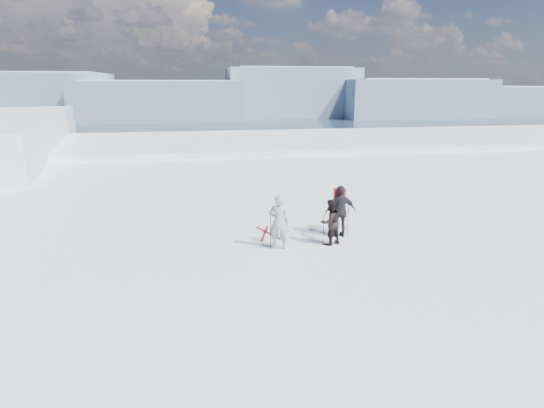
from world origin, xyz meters
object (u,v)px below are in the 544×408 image
(skier_grey, at_px, (279,222))
(skier_dark, at_px, (330,222))
(skier_pack, at_px, (341,211))
(skis_loose, at_px, (267,233))

(skier_grey, xyz_separation_m, skier_dark, (1.89, 0.09, -0.14))
(skier_pack, xyz_separation_m, skis_loose, (-2.71, 0.78, -0.98))
(skier_dark, relative_size, skier_pack, 0.85)
(skier_dark, height_order, skis_loose, skier_dark)
(skier_grey, relative_size, skier_pack, 0.99)
(skier_grey, height_order, skis_loose, skier_grey)
(skier_pack, bearing_deg, skier_dark, 53.46)
(skis_loose, bearing_deg, skier_dark, -36.05)
(skier_grey, distance_m, skier_dark, 1.90)
(skier_grey, height_order, skier_pack, skier_pack)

